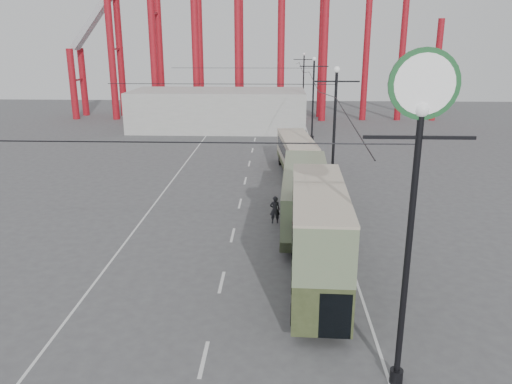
{
  "coord_description": "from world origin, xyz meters",
  "views": [
    {
      "loc": [
        1.52,
        -17.3,
        10.93
      ],
      "look_at": [
        0.42,
        8.92,
        3.0
      ],
      "focal_mm": 35.0,
      "sensor_mm": 36.0,
      "label": 1
    }
  ],
  "objects_px": {
    "double_decker_bus": "(318,235)",
    "single_decker_cream": "(297,153)",
    "pedestrian": "(275,210)",
    "lamp_post_near": "(418,152)",
    "single_decker_green": "(306,194)"
  },
  "relations": [
    {
      "from": "lamp_post_near",
      "to": "double_decker_bus",
      "type": "bearing_deg",
      "value": 109.18
    },
    {
      "from": "lamp_post_near",
      "to": "single_decker_green",
      "type": "xyz_separation_m",
      "value": [
        -2.25,
        15.12,
        -5.95
      ]
    },
    {
      "from": "lamp_post_near",
      "to": "double_decker_bus",
      "type": "distance_m",
      "value": 8.4
    },
    {
      "from": "single_decker_green",
      "to": "single_decker_cream",
      "type": "xyz_separation_m",
      "value": [
        -0.08,
        12.85,
        -0.19
      ]
    },
    {
      "from": "double_decker_bus",
      "to": "pedestrian",
      "type": "xyz_separation_m",
      "value": [
        -1.94,
        8.87,
        -1.86
      ]
    },
    {
      "from": "double_decker_bus",
      "to": "pedestrian",
      "type": "height_order",
      "value": "double_decker_bus"
    },
    {
      "from": "single_decker_cream",
      "to": "lamp_post_near",
      "type": "bearing_deg",
      "value": -90.47
    },
    {
      "from": "single_decker_green",
      "to": "pedestrian",
      "type": "distance_m",
      "value": 2.14
    },
    {
      "from": "lamp_post_near",
      "to": "pedestrian",
      "type": "distance_m",
      "value": 17.2
    },
    {
      "from": "lamp_post_near",
      "to": "double_decker_bus",
      "type": "relative_size",
      "value": 1.18
    },
    {
      "from": "double_decker_bus",
      "to": "single_decker_cream",
      "type": "bearing_deg",
      "value": 92.26
    },
    {
      "from": "double_decker_bus",
      "to": "pedestrian",
      "type": "bearing_deg",
      "value": 104.22
    },
    {
      "from": "lamp_post_near",
      "to": "double_decker_bus",
      "type": "xyz_separation_m",
      "value": [
        -2.19,
        6.29,
        -5.13
      ]
    },
    {
      "from": "single_decker_cream",
      "to": "pedestrian",
      "type": "height_order",
      "value": "single_decker_cream"
    },
    {
      "from": "single_decker_cream",
      "to": "single_decker_green",
      "type": "bearing_deg",
      "value": -94.87
    }
  ]
}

